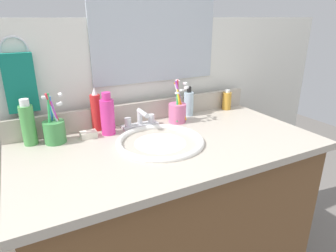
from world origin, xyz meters
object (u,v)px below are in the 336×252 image
at_px(soap_bar, 89,134).
at_px(faucet, 140,121).
at_px(cup_green, 55,130).
at_px(cup_pink, 178,111).
at_px(bottle_spray_red, 96,111).
at_px(bottle_toner_green, 28,124).
at_px(bottle_gel_clear, 189,103).
at_px(hand_towel, 20,83).
at_px(bottle_oil_amber, 227,100).
at_px(bottle_soap_pink, 108,116).

bearing_deg(soap_bar, faucet, 2.91).
distance_m(cup_green, cup_pink, 0.53).
relative_size(bottle_spray_red, soap_bar, 2.85).
bearing_deg(faucet, bottle_toner_green, 177.14).
distance_m(bottle_gel_clear, cup_green, 0.62).
relative_size(faucet, cup_pink, 0.82).
bearing_deg(soap_bar, hand_towel, 152.94).
relative_size(bottle_oil_amber, cup_pink, 0.53).
bearing_deg(bottle_spray_red, faucet, -17.07).
bearing_deg(faucet, cup_pink, -5.93).
height_order(bottle_gel_clear, bottle_oil_amber, bottle_gel_clear).
relative_size(faucet, bottle_oil_amber, 1.54).
bearing_deg(bottle_toner_green, bottle_oil_amber, 0.83).
bearing_deg(bottle_toner_green, bottle_soap_pink, -6.69).
relative_size(bottle_oil_amber, bottle_soap_pink, 0.60).
xyz_separation_m(bottle_toner_green, cup_green, (0.09, -0.03, -0.03)).
distance_m(faucet, bottle_soap_pink, 0.16).
distance_m(bottle_gel_clear, cup_pink, 0.11).
bearing_deg(bottle_soap_pink, cup_green, 177.74).
bearing_deg(soap_bar, bottle_soap_pink, -0.45).
distance_m(bottle_spray_red, bottle_soap_pink, 0.07).
height_order(hand_towel, bottle_toner_green, hand_towel).
xyz_separation_m(bottle_spray_red, bottle_toner_green, (-0.26, -0.03, -0.00)).
height_order(bottle_soap_pink, cup_pink, cup_pink).
distance_m(bottle_soap_pink, cup_green, 0.21).
height_order(bottle_toner_green, cup_green, cup_green).
height_order(hand_towel, cup_green, hand_towel).
bearing_deg(bottle_oil_amber, bottle_toner_green, -179.17).
distance_m(hand_towel, bottle_oil_amber, 0.95).
distance_m(bottle_spray_red, cup_pink, 0.36).
bearing_deg(bottle_oil_amber, hand_towel, 176.32).
bearing_deg(bottle_toner_green, faucet, -2.86).
height_order(hand_towel, soap_bar, hand_towel).
distance_m(hand_towel, bottle_toner_green, 0.16).
height_order(faucet, bottle_toner_green, bottle_toner_green).
bearing_deg(faucet, cup_green, -179.31).
relative_size(bottle_oil_amber, cup_green, 0.53).
xyz_separation_m(bottle_spray_red, bottle_oil_amber, (0.67, -0.02, -0.03)).
height_order(cup_green, soap_bar, cup_green).
bearing_deg(faucet, bottle_oil_amber, 4.08).
distance_m(cup_green, soap_bar, 0.13).
height_order(bottle_gel_clear, cup_pink, cup_pink).
distance_m(bottle_spray_red, soap_bar, 0.11).
distance_m(bottle_oil_amber, bottle_toner_green, 0.93).
bearing_deg(hand_towel, bottle_gel_clear, -4.29).
bearing_deg(bottle_oil_amber, bottle_gel_clear, 178.24).
height_order(bottle_spray_red, bottle_soap_pink, bottle_spray_red).
bearing_deg(bottle_gel_clear, cup_green, -175.71).
xyz_separation_m(hand_towel, cup_green, (0.09, -0.10, -0.17)).
xyz_separation_m(bottle_oil_amber, cup_pink, (-0.32, -0.05, 0.00)).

